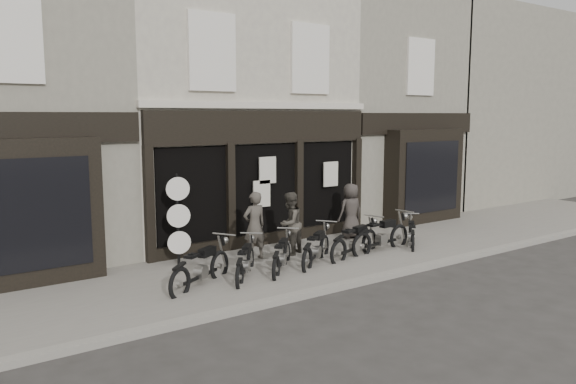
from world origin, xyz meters
TOP-DOWN VIEW (x-y plane):
  - ground_plane at (0.00, 0.00)m, footprint 90.00×90.00m
  - pavement at (0.00, 0.90)m, footprint 30.00×4.20m
  - kerb at (0.00, -1.25)m, footprint 30.00×0.25m
  - central_building at (0.00, 5.95)m, footprint 7.30×6.22m
  - neighbour_right at (6.35, 5.90)m, footprint 5.60×6.73m
  - filler_right at (14.50, 6.00)m, footprint 11.00×6.00m
  - motorcycle_0 at (-3.27, 0.46)m, footprint 2.03×1.37m
  - motorcycle_1 at (-2.17, 0.44)m, footprint 1.51×1.66m
  - motorcycle_2 at (-1.16, 0.44)m, footprint 1.60×1.59m
  - motorcycle_3 at (-0.08, 0.48)m, footprint 1.87×1.44m
  - motorcycle_4 at (1.16, 0.41)m, footprint 2.17×0.94m
  - motorcycle_5 at (2.17, 0.45)m, footprint 2.32×0.63m
  - motorcycle_6 at (3.34, 0.44)m, footprint 1.47×1.48m
  - man_left at (-1.17, 1.64)m, footprint 0.64×0.42m
  - man_centre at (-0.16, 1.51)m, footprint 1.00×0.91m
  - man_right at (2.50, 2.09)m, footprint 0.83×0.56m
  - advert_sign_post at (-2.96, 2.30)m, footprint 0.57×0.37m

SIDE VIEW (x-z plane):
  - ground_plane at x=0.00m, z-range 0.00..0.00m
  - pavement at x=0.00m, z-range 0.00..0.12m
  - kerb at x=0.00m, z-range 0.00..0.13m
  - motorcycle_6 at x=3.34m, z-range -0.09..0.81m
  - motorcycle_1 at x=-2.17m, z-range -0.10..0.87m
  - motorcycle_2 at x=-1.16m, z-range -0.10..0.87m
  - motorcycle_3 at x=-0.08m, z-range -0.11..0.92m
  - motorcycle_4 at x=1.16m, z-range -0.11..0.96m
  - motorcycle_0 at x=-3.27m, z-range -0.11..0.96m
  - motorcycle_5 at x=2.17m, z-range -0.11..1.00m
  - man_right at x=2.50m, z-range 0.12..1.77m
  - man_centre at x=-0.16m, z-range 0.12..1.79m
  - man_left at x=-1.17m, z-range 0.12..1.86m
  - advert_sign_post at x=-2.96m, z-range -0.03..2.34m
  - neighbour_right at x=6.35m, z-range -0.13..8.21m
  - central_building at x=0.00m, z-range -0.09..8.25m
  - filler_right at x=14.50m, z-range 0.00..8.20m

